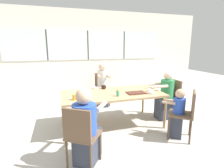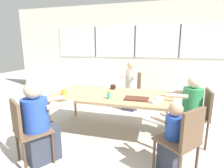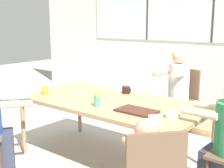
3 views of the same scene
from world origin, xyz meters
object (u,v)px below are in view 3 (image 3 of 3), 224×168
folded_table_stack (217,121)px  chair_for_man_teal_shirt (183,94)px  person_man_teal_shirt (177,95)px  coffee_mug (126,90)px  juice_glass (45,90)px  bowl_white_shallow (172,115)px  bowl_cereal (155,118)px  bowl_fruit (118,89)px  sippy_cup (97,99)px

folded_table_stack → chair_for_man_teal_shirt: bearing=-117.0°
person_man_teal_shirt → coffee_mug: size_ratio=11.70×
juice_glass → bowl_white_shallow: size_ratio=0.73×
chair_for_man_teal_shirt → bowl_white_shallow: chair_for_man_teal_shirt is taller
chair_for_man_teal_shirt → juice_glass: (-0.92, -1.68, 0.22)m
person_man_teal_shirt → bowl_cereal: 1.68m
coffee_mug → bowl_cereal: bearing=-40.2°
coffee_mug → bowl_fruit: (-0.17, 0.07, -0.03)m
sippy_cup → juice_glass: (-0.81, 0.01, -0.03)m
chair_for_man_teal_shirt → juice_glass: 1.93m
chair_for_man_teal_shirt → bowl_cereal: size_ratio=7.65×
chair_for_man_teal_shirt → coffee_mug: size_ratio=8.66×
bowl_white_shallow → folded_table_stack: size_ratio=0.11×
sippy_cup → folded_table_stack: sippy_cup is taller
folded_table_stack → sippy_cup: bearing=-100.3°
chair_for_man_teal_shirt → bowl_cereal: chair_for_man_teal_shirt is taller
person_man_teal_shirt → folded_table_stack: 0.95m
sippy_cup → bowl_white_shallow: (0.76, 0.14, -0.06)m
folded_table_stack → person_man_teal_shirt: bearing=-112.9°
juice_glass → bowl_white_shallow: (1.57, 0.13, -0.03)m
folded_table_stack → bowl_cereal: bearing=-83.0°
juice_glass → bowl_white_shallow: bearing=4.8°
coffee_mug → bowl_cereal: 1.05m
chair_for_man_teal_shirt → sippy_cup: bearing=92.0°
juice_glass → bowl_cereal: size_ratio=0.86×
coffee_mug → sippy_cup: (0.11, -0.64, 0.03)m
bowl_cereal → bowl_fruit: size_ratio=0.93×
sippy_cup → folded_table_stack: 2.42m
sippy_cup → bowl_cereal: (0.69, -0.04, -0.06)m
sippy_cup → chair_for_man_teal_shirt: bearing=86.1°
person_man_teal_shirt → bowl_fruit: person_man_teal_shirt is taller
coffee_mug → bowl_white_shallow: coffee_mug is taller
chair_for_man_teal_shirt → juice_glass: chair_for_man_teal_shirt is taller
juice_glass → folded_table_stack: juice_glass is taller
coffee_mug → folded_table_stack: bearing=72.3°
bowl_cereal → folded_table_stack: bowl_cereal is taller
person_man_teal_shirt → bowl_white_shallow: person_man_teal_shirt is taller
bowl_cereal → chair_for_man_teal_shirt: bearing=108.5°
chair_for_man_teal_shirt → folded_table_stack: size_ratio=0.70×
sippy_cup → folded_table_stack: size_ratio=0.12×
person_man_teal_shirt → juice_glass: bearing=65.0°
sippy_cup → bowl_fruit: size_ratio=1.20×
person_man_teal_shirt → chair_for_man_teal_shirt: bearing=-90.0°
chair_for_man_teal_shirt → bowl_cereal: (0.58, -1.72, 0.19)m
coffee_mug → bowl_white_shallow: bearing=-29.8°
folded_table_stack → bowl_fruit: bearing=-114.0°
sippy_cup → juice_glass: bearing=179.3°
bowl_white_shallow → juice_glass: bearing=-175.2°
person_man_teal_shirt → sippy_cup: 1.55m
coffee_mug → bowl_white_shallow: 1.00m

